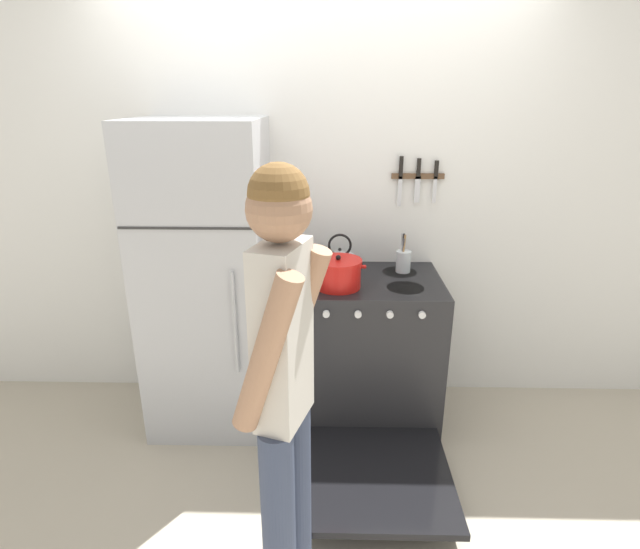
% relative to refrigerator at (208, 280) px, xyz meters
% --- Properties ---
extents(ground_plane, '(14.00, 14.00, 0.00)m').
position_rel_refrigerator_xyz_m(ground_plane, '(0.63, 0.32, -0.89)').
color(ground_plane, '#B2A893').
extents(wall_back, '(10.00, 0.06, 2.55)m').
position_rel_refrigerator_xyz_m(wall_back, '(0.63, 0.35, 0.38)').
color(wall_back, silver).
rests_on(wall_back, ground_plane).
extents(refrigerator, '(0.69, 0.67, 1.78)m').
position_rel_refrigerator_xyz_m(refrigerator, '(0.00, 0.00, 0.00)').
color(refrigerator, '#B7BABF').
rests_on(refrigerator, ground_plane).
extents(stove_range, '(0.82, 1.36, 0.91)m').
position_rel_refrigerator_xyz_m(stove_range, '(0.93, -0.03, -0.44)').
color(stove_range, '#232326').
rests_on(stove_range, ground_plane).
extents(dutch_oven_pot, '(0.30, 0.26, 0.18)m').
position_rel_refrigerator_xyz_m(dutch_oven_pot, '(0.75, -0.12, 0.09)').
color(dutch_oven_pot, red).
rests_on(dutch_oven_pot, stove_range).
extents(tea_kettle, '(0.22, 0.18, 0.23)m').
position_rel_refrigerator_xyz_m(tea_kettle, '(0.76, 0.13, 0.08)').
color(tea_kettle, silver).
rests_on(tea_kettle, stove_range).
extents(utensil_jar, '(0.09, 0.09, 0.24)m').
position_rel_refrigerator_xyz_m(utensil_jar, '(1.13, 0.14, 0.08)').
color(utensil_jar, silver).
rests_on(utensil_jar, stove_range).
extents(person, '(0.34, 0.40, 1.71)m').
position_rel_refrigerator_xyz_m(person, '(0.55, -1.21, 0.09)').
color(person, '#38425B').
rests_on(person, ground_plane).
extents(wall_knife_strip, '(0.31, 0.03, 0.30)m').
position_rel_refrigerator_xyz_m(wall_knife_strip, '(1.21, 0.31, 0.56)').
color(wall_knife_strip, brown).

